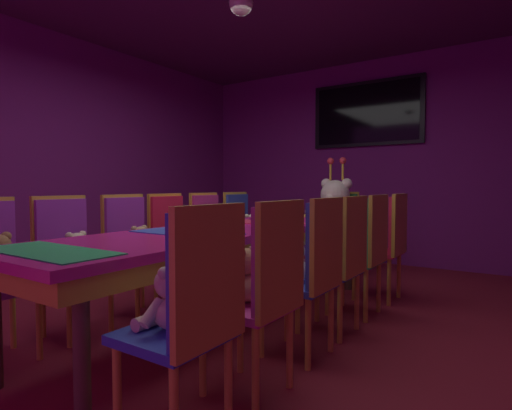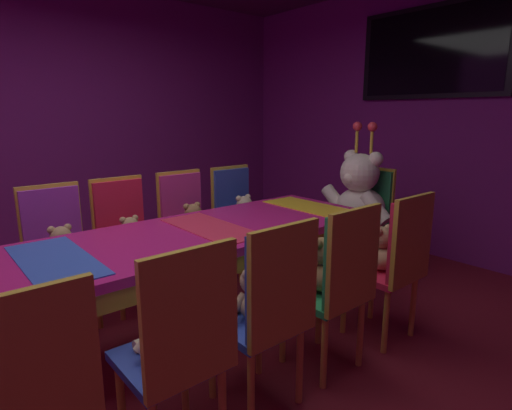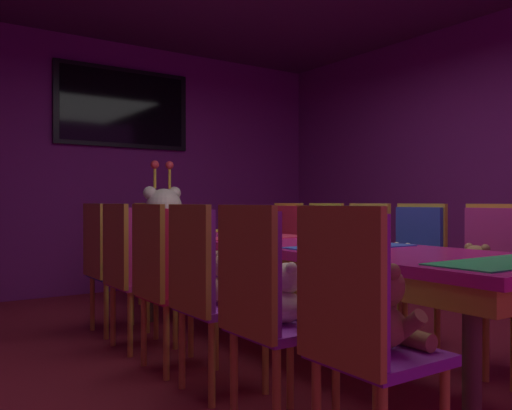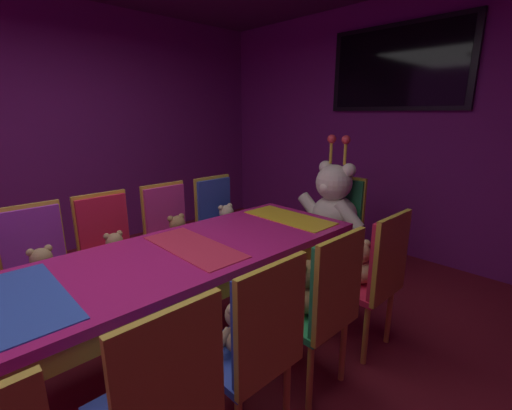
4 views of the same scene
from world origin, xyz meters
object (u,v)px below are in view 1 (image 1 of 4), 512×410
chair_left_3 (171,235)px  chair_right_5 (391,236)px  chair_left_1 (66,250)px  chair_right_3 (344,251)px  teddy_left_4 (220,233)px  teddy_right_5 (375,236)px  teddy_right_0 (170,302)px  chair_right_2 (315,262)px  chair_left_2 (129,241)px  chair_left_4 (209,230)px  chair_right_4 (369,243)px  teddy_right_4 (351,241)px  banquet_table (229,238)px  king_teddy_bear (335,212)px  chair_right_0 (196,302)px  teddy_right_2 (294,264)px  teddy_left_1 (78,254)px  teddy_left_5 (251,228)px  pendant_light (241,3)px  teddy_left_3 (182,239)px  chair_right_1 (268,279)px  teddy_left_2 (141,245)px  chair_left_5 (241,226)px  wall_tv (367,114)px  teddy_right_1 (244,279)px  teddy_right_3 (326,252)px  throne_chair (340,224)px

chair_left_3 → chair_right_5: 2.02m
chair_left_1 → chair_right_3: (1.69, 1.06, 0.00)m
teddy_left_4 → teddy_right_5: (1.42, 0.53, 0.01)m
teddy_right_0 → chair_right_2: (0.15, 1.05, 0.02)m
chair_left_2 → chair_left_4: (-0.01, 1.03, 0.00)m
chair_right_4 → teddy_right_4: (-0.15, 0.00, 0.00)m
banquet_table → king_teddy_bear: bearing=90.0°
chair_right_0 → king_teddy_bear: king_teddy_bear is taller
teddy_right_2 → teddy_right_4: size_ratio=0.79×
chair_left_3 → teddy_right_4: (1.54, 0.52, 0.00)m
teddy_left_1 → teddy_left_5: (0.02, 2.11, 0.00)m
teddy_left_4 → chair_right_2: 1.85m
chair_left_3 → chair_right_3: same height
chair_right_5 → pendant_light: bearing=46.6°
banquet_table → teddy_right_2: size_ratio=12.01×
teddy_left_3 → chair_right_2: 1.62m
banquet_table → king_teddy_bear: 2.03m
teddy_right_0 → chair_right_1: bearing=-108.5°
teddy_left_2 → chair_right_1: size_ratio=0.30×
chair_right_1 → chair_right_4: same height
chair_left_3 → chair_left_5: 1.07m
teddy_left_3 → chair_right_4: (1.55, 0.52, 0.03)m
chair_left_4 → king_teddy_bear: 1.53m
chair_right_1 → wall_tv: wall_tv is taller
teddy_right_2 → teddy_right_4: bearing=-89.6°
teddy_left_1 → chair_left_4: chair_left_4 is taller
chair_left_5 → teddy_right_0: size_ratio=3.42×
chair_right_0 → teddy_right_1: (-0.12, 0.49, -0.01)m
teddy_right_1 → chair_right_5: bearing=-94.1°
chair_left_4 → teddy_left_2: bearing=-81.4°
teddy_right_1 → chair_right_2: size_ratio=0.31×
banquet_table → teddy_right_4: size_ratio=9.53×
chair_right_0 → teddy_right_4: bearing=-86.1°
chair_left_3 → teddy_right_4: 1.63m
wall_tv → chair_left_1: bearing=-102.3°
banquet_table → chair_right_5: size_ratio=3.37×
teddy_left_1 → teddy_right_3: bearing=37.0°
chair_left_2 → chair_right_5: size_ratio=1.00×
teddy_left_5 → teddy_right_0: (1.37, -2.59, -0.01)m
chair_left_1 → teddy_right_2: bearing=20.1°
chair_right_2 → teddy_left_4: bearing=-33.1°
chair_right_0 → chair_right_2: 1.05m
chair_right_4 → king_teddy_bear: king_teddy_bear is taller
chair_left_1 → chair_right_5: (1.71, 2.11, 0.00)m
chair_left_4 → throne_chair: same height
chair_right_4 → throne_chair: same height
teddy_left_4 → teddy_right_4: 1.40m
teddy_left_3 → wall_tv: size_ratio=0.18×
chair_left_4 → pendant_light: bearing=-32.3°
chair_right_3 → throne_chair: size_ratio=1.00×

